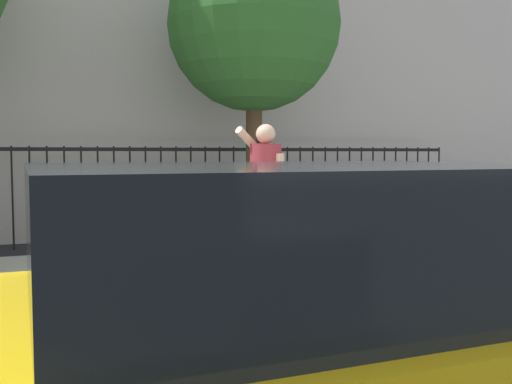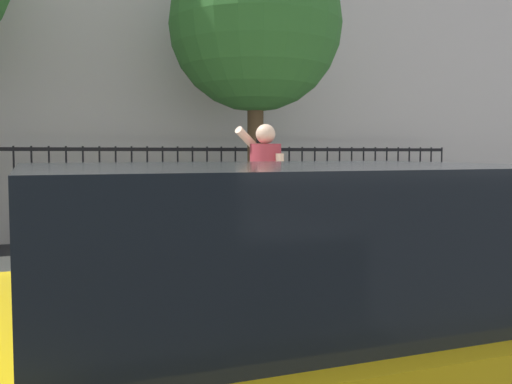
# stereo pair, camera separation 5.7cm
# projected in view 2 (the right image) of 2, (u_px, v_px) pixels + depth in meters

# --- Properties ---
(ground_plane) EXTENTS (60.00, 60.00, 0.00)m
(ground_plane) POSITION_uv_depth(u_px,v_px,m) (271.00, 364.00, 4.10)
(ground_plane) COLOR black
(sidewalk) EXTENTS (28.00, 4.40, 0.15)m
(sidewalk) POSITION_uv_depth(u_px,v_px,m) (195.00, 287.00, 6.16)
(sidewalk) COLOR #9E9B93
(sidewalk) RESTS_ON ground
(iron_fence) EXTENTS (12.03, 0.04, 1.60)m
(iron_fence) POSITION_uv_depth(u_px,v_px,m) (140.00, 181.00, 9.56)
(iron_fence) COLOR black
(iron_fence) RESTS_ON ground
(taxi_yellow) EXTENTS (4.25, 1.95, 1.45)m
(taxi_yellow) POSITION_uv_depth(u_px,v_px,m) (315.00, 341.00, 2.45)
(taxi_yellow) COLOR yellow
(taxi_yellow) RESTS_ON ground
(pedestrian_on_phone) EXTENTS (0.59, 0.72, 1.65)m
(pedestrian_on_phone) POSITION_uv_depth(u_px,v_px,m) (267.00, 188.00, 6.27)
(pedestrian_on_phone) COLOR beige
(pedestrian_on_phone) RESTS_ON sidewalk
(street_tree_mid) EXTENTS (2.70, 2.70, 4.84)m
(street_tree_mid) POSITION_uv_depth(u_px,v_px,m) (255.00, 26.00, 9.05)
(street_tree_mid) COLOR #4C3823
(street_tree_mid) RESTS_ON ground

